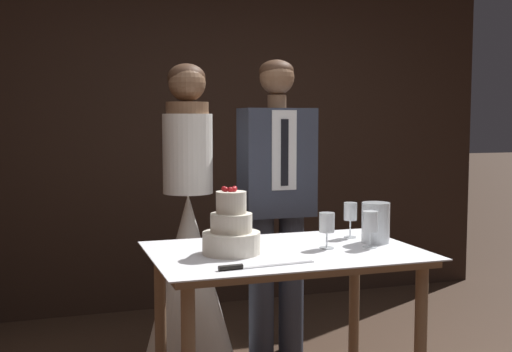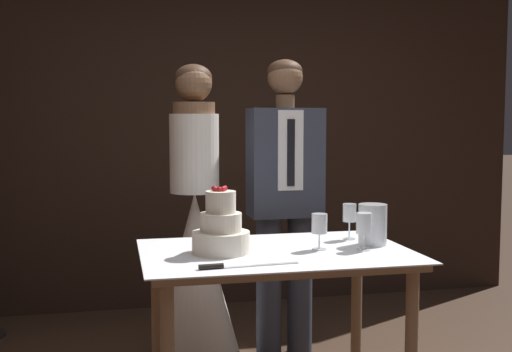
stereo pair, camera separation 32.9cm
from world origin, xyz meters
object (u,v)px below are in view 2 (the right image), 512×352
(cake_knife, at_px, (230,266))
(groom, at_px, (285,192))
(tiered_cake, at_px, (221,230))
(bride, at_px, (195,255))
(wine_glass_far, at_px, (319,226))
(wine_glass_near, at_px, (349,215))
(wine_glass_middle, at_px, (364,225))
(hurricane_candle, at_px, (373,225))
(cake_table, at_px, (276,273))

(cake_knife, distance_m, groom, 1.26)
(tiered_cake, relative_size, bride, 0.17)
(wine_glass_far, distance_m, groom, 0.87)
(groom, bearing_deg, wine_glass_near, -76.52)
(wine_glass_near, relative_size, wine_glass_far, 1.07)
(bride, bearing_deg, cake_knife, -89.94)
(tiered_cake, height_order, wine_glass_near, tiered_cake)
(cake_knife, relative_size, bride, 0.24)
(wine_glass_middle, bearing_deg, bride, 125.86)
(tiered_cake, relative_size, groom, 0.17)
(tiered_cake, xyz_separation_m, cake_knife, (-0.01, -0.29, -0.09))
(wine_glass_near, height_order, wine_glass_far, wine_glass_near)
(wine_glass_near, bearing_deg, bride, 136.53)
(wine_glass_near, bearing_deg, hurricane_candle, -69.95)
(wine_glass_middle, relative_size, groom, 0.10)
(wine_glass_middle, relative_size, wine_glass_far, 1.03)
(wine_glass_middle, bearing_deg, wine_glass_far, 165.44)
(cake_knife, distance_m, wine_glass_middle, 0.70)
(cake_knife, relative_size, hurricane_candle, 2.15)
(wine_glass_middle, height_order, hurricane_candle, hurricane_candle)
(wine_glass_far, bearing_deg, hurricane_candle, 10.61)
(tiered_cake, xyz_separation_m, groom, (0.52, 0.84, 0.07))
(cake_table, xyz_separation_m, wine_glass_far, (0.20, -0.02, 0.22))
(cake_table, height_order, hurricane_candle, hurricane_candle)
(wine_glass_far, bearing_deg, cake_table, 172.94)
(tiered_cake, bearing_deg, cake_table, -0.08)
(wine_glass_middle, distance_m, groom, 0.92)
(cake_table, distance_m, wine_glass_far, 0.29)
(tiered_cake, bearing_deg, cake_knife, -92.40)
(tiered_cake, xyz_separation_m, wine_glass_middle, (0.65, -0.08, 0.01))
(cake_knife, bearing_deg, tiered_cake, 82.57)
(groom, bearing_deg, cake_table, -107.64)
(bride, bearing_deg, wine_glass_middle, -54.14)
(cake_table, height_order, bride, bride)
(wine_glass_middle, relative_size, hurricane_candle, 0.88)
(tiered_cake, bearing_deg, wine_glass_near, 15.26)
(cake_knife, distance_m, wine_glass_near, 0.84)
(tiered_cake, bearing_deg, wine_glass_far, -3.16)
(groom, bearing_deg, cake_knife, -115.22)
(wine_glass_middle, height_order, bride, bride)
(hurricane_candle, height_order, groom, groom)
(tiered_cake, height_order, wine_glass_far, tiered_cake)
(cake_knife, relative_size, wine_glass_near, 2.35)
(cake_table, bearing_deg, wine_glass_near, 23.61)
(cake_knife, bearing_deg, hurricane_candle, 18.17)
(cake_table, relative_size, wine_glass_far, 7.33)
(wine_glass_far, xyz_separation_m, hurricane_candle, (0.28, 0.05, -0.02))
(wine_glass_near, relative_size, wine_glass_middle, 1.04)
(groom, bearing_deg, bride, 179.94)
(cake_table, xyz_separation_m, groom, (0.27, 0.84, 0.27))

